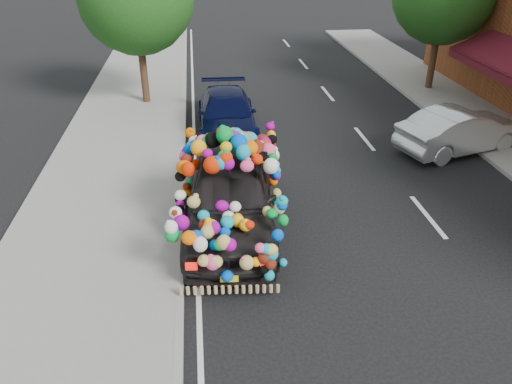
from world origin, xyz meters
The scene contains 7 objects.
ground centered at (0.00, 0.00, 0.00)m, with size 100.00×100.00×0.00m, color black.
sidewalk centered at (-4.30, 0.00, 0.06)m, with size 4.00×60.00×0.12m, color gray.
kerb centered at (-2.35, 0.00, 0.07)m, with size 0.15×60.00×0.13m, color gray.
lane_markings centered at (3.60, 0.00, 0.01)m, with size 6.00×50.00×0.01m, color silver, non-canonical shape.
plush_art_car centered at (-1.20, 0.07, 1.22)m, with size 2.80×5.38×2.35m.
navy_sedan centered at (-0.87, 6.05, 0.67)m, with size 1.88×4.64×1.35m, color black.
silver_hatchback centered at (6.20, 3.70, 0.68)m, with size 1.44×4.13×1.36m, color silver.
Camera 1 is at (-1.80, -9.82, 6.30)m, focal length 35.00 mm.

